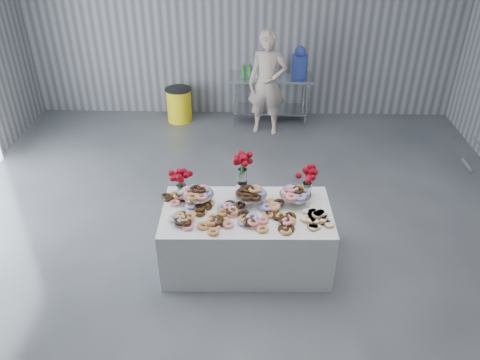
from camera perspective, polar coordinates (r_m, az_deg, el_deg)
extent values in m
plane|color=#3D4045|center=(5.61, -0.83, -10.73)|extent=(9.00, 9.00, 0.00)
cube|color=gray|center=(8.80, 0.41, 20.23)|extent=(8.00, 0.04, 4.00)
cube|color=white|center=(5.46, 0.79, -6.97)|extent=(1.93, 1.05, 0.75)
cube|color=silver|center=(8.72, 3.81, 12.40)|extent=(1.50, 0.60, 0.04)
cube|color=silver|center=(8.96, 3.67, 8.60)|extent=(1.40, 0.55, 0.03)
cylinder|color=silver|center=(8.66, -0.61, 9.11)|extent=(0.04, 0.04, 0.86)
cylinder|color=silver|center=(8.70, 8.08, 8.91)|extent=(0.04, 0.04, 0.86)
cylinder|color=silver|center=(9.12, -0.48, 10.34)|extent=(0.04, 0.04, 0.86)
cylinder|color=silver|center=(9.16, 7.80, 10.15)|extent=(0.04, 0.04, 0.86)
cylinder|color=silver|center=(5.34, -5.10, -2.29)|extent=(0.06, 0.06, 0.12)
cylinder|color=silver|center=(5.31, -5.13, -1.71)|extent=(0.36, 0.36, 0.01)
cylinder|color=silver|center=(5.32, 1.35, -2.31)|extent=(0.06, 0.06, 0.12)
cylinder|color=silver|center=(5.28, 1.36, -1.73)|extent=(0.36, 0.36, 0.01)
cylinder|color=silver|center=(5.35, 6.71, -2.31)|extent=(0.06, 0.06, 0.12)
cylinder|color=silver|center=(5.32, 6.76, -1.73)|extent=(0.36, 0.36, 0.01)
cylinder|color=white|center=(5.43, -7.13, -1.42)|extent=(0.11, 0.11, 0.18)
cylinder|color=#1E5919|center=(5.36, -7.23, -0.26)|extent=(0.04, 0.04, 0.18)
cylinder|color=white|center=(5.48, 8.14, -1.16)|extent=(0.11, 0.11, 0.18)
cylinder|color=#1E5919|center=(5.41, 8.25, -0.01)|extent=(0.04, 0.04, 0.18)
cylinder|color=silver|center=(5.48, 0.27, -1.00)|extent=(0.14, 0.14, 0.15)
cylinder|color=white|center=(5.39, 0.28, 0.47)|extent=(0.11, 0.11, 0.18)
cylinder|color=#1E5919|center=(5.32, 0.28, 1.66)|extent=(0.04, 0.04, 0.18)
cylinder|color=blue|center=(8.69, 7.26, 13.66)|extent=(0.28, 0.28, 0.40)
sphere|color=blue|center=(8.61, 7.38, 15.27)|extent=(0.20, 0.20, 0.20)
imported|color=#CC8C93|center=(8.33, 3.35, 11.69)|extent=(0.72, 0.53, 1.83)
cylinder|color=yellow|center=(9.04, -7.42, 9.03)|extent=(0.46, 0.46, 0.62)
cylinder|color=black|center=(8.92, -7.56, 10.92)|extent=(0.50, 0.50, 0.02)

